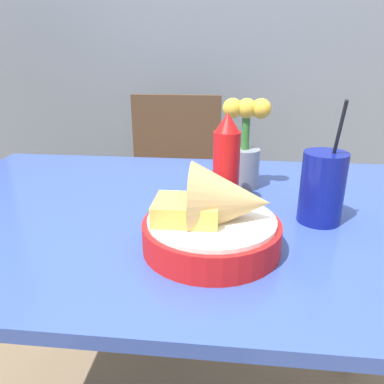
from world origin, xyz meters
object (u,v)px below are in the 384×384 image
at_px(flower_vase, 245,147).
at_px(food_basket, 217,220).
at_px(ketchup_bottle, 226,162).
at_px(chair_far_window, 174,181).
at_px(drink_cup, 322,190).

bearing_deg(flower_vase, food_basket, -99.32).
height_order(food_basket, ketchup_bottle, ketchup_bottle).
relative_size(chair_far_window, ketchup_bottle, 4.32).
height_order(food_basket, flower_vase, flower_vase).
distance_m(food_basket, drink_cup, 0.25).
distance_m(ketchup_bottle, flower_vase, 0.13).
bearing_deg(ketchup_bottle, flower_vase, 71.06).
height_order(drink_cup, flower_vase, drink_cup).
relative_size(chair_far_window, flower_vase, 4.04).
height_order(chair_far_window, food_basket, food_basket).
distance_m(ketchup_bottle, drink_cup, 0.21).
height_order(chair_far_window, drink_cup, drink_cup).
bearing_deg(flower_vase, ketchup_bottle, -108.94).
distance_m(chair_far_window, flower_vase, 0.79).
xyz_separation_m(chair_far_window, food_basket, (0.23, -0.98, 0.28)).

